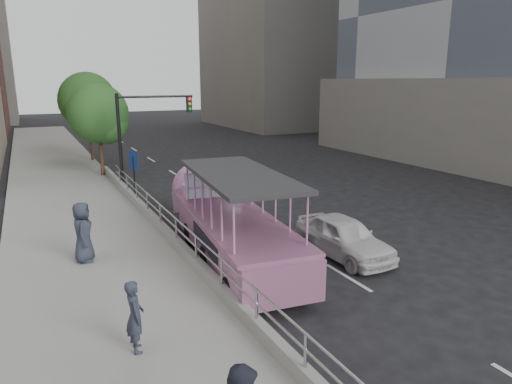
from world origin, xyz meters
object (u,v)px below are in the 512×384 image
Objects in this scene: duck_boat at (227,222)px; parking_sign at (134,172)px; traffic_signal at (142,125)px; car at (344,237)px; pedestrian_near at (135,316)px; street_tree_far at (90,103)px; street_tree_near at (100,116)px; pedestrian_far at (83,232)px.

duck_boat reaches higher than parking_sign.
traffic_signal is at bearing 70.37° from parking_sign.
parking_sign is (-1.49, 7.47, 0.54)m from duck_boat.
traffic_signal is (-3.65, 13.00, 2.81)m from car.
pedestrian_near reaches higher than car.
traffic_signal is 0.81× the size of street_tree_far.
street_tree_far is at bearing -2.21° from pedestrian_near.
traffic_signal is at bearing 91.04° from duck_boat.
traffic_signal is (3.97, 15.97, 2.41)m from pedestrian_near.
pedestrian_near is at bearing -96.98° from street_tree_near.
car is 23.28m from street_tree_far.
parking_sign is (2.68, 12.35, 0.60)m from pedestrian_near.
street_tree_near reaches higher than car.
duck_boat is at bearing -36.96° from pedestrian_near.
duck_boat is 1.83× the size of traffic_signal.
pedestrian_far is (-4.54, 0.77, 0.11)m from duck_boat.
street_tree_far is (-0.10, 13.05, 2.62)m from parking_sign.
duck_boat is at bearing -88.49° from pedestrian_far.
pedestrian_near is 0.30× the size of traffic_signal.
pedestrian_far is 0.30× the size of street_tree_far.
street_tree_far is at bearing 2.74° from pedestrian_far.
duck_boat is 2.35× the size of car.
car is at bearing -28.98° from duck_boat.
car is 0.63× the size of street_tree_far.
traffic_signal is (1.29, 3.62, 1.81)m from parking_sign.
duck_boat is 4.60m from pedestrian_far.
traffic_signal is 0.91× the size of street_tree_near.
pedestrian_near is 25.73m from street_tree_far.
pedestrian_far is at bearing -98.46° from street_tree_far.
duck_boat is 1.48× the size of street_tree_far.
duck_boat is at bearing -85.54° from street_tree_far.
car is 8.45m from pedestrian_far.
street_tree_near is at bearing -91.91° from street_tree_far.
street_tree_near is (-1.80, 14.52, 2.67)m from duck_boat.
duck_boat is 7.63m from parking_sign.
pedestrian_far is 20.19m from street_tree_far.
duck_boat is 1.66× the size of street_tree_near.
street_tree_far is at bearing 88.09° from street_tree_near.
pedestrian_near is at bearing -160.03° from car.
car is at bearing -74.30° from traffic_signal.
pedestrian_near is (-7.63, -2.97, 0.40)m from car.
car is 10.65m from parking_sign.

